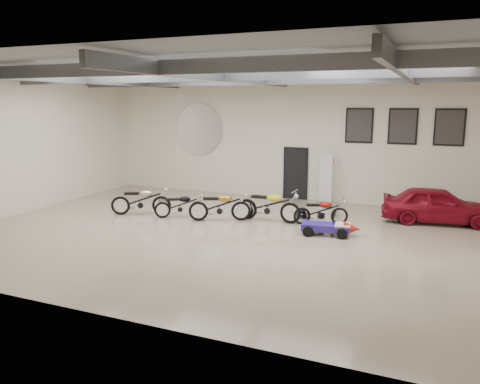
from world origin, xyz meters
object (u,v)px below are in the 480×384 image
at_px(motorcycle_silver, 141,200).
at_px(motorcycle_red, 321,211).
at_px(vintage_car, 438,205).
at_px(motorcycle_gold, 220,205).
at_px(motorcycle_yellow, 268,205).
at_px(motorcycle_black, 180,205).
at_px(banner_stand, 326,180).
at_px(go_kart, 331,225).

relative_size(motorcycle_silver, motorcycle_red, 1.18).
bearing_deg(vintage_car, motorcycle_gold, 103.58).
bearing_deg(motorcycle_yellow, motorcycle_red, 9.02).
xyz_separation_m(motorcycle_silver, vintage_car, (9.82, 2.91, 0.07)).
height_order(motorcycle_silver, motorcycle_black, motorcycle_silver).
height_order(banner_stand, motorcycle_black, banner_stand).
bearing_deg(banner_stand, go_kart, -67.52).
xyz_separation_m(banner_stand, motorcycle_red, (0.59, -3.24, -0.51)).
distance_m(motorcycle_silver, motorcycle_red, 6.39).
height_order(banner_stand, go_kart, banner_stand).
xyz_separation_m(banner_stand, motorcycle_yellow, (-1.15, -3.53, -0.39)).
xyz_separation_m(motorcycle_black, vintage_car, (8.31, 2.73, 0.15)).
height_order(banner_stand, vintage_car, banner_stand).
height_order(motorcycle_gold, motorcycle_yellow, motorcycle_yellow).
bearing_deg(banner_stand, motorcycle_silver, -134.76).
distance_m(motorcycle_gold, motorcycle_yellow, 1.66).
relative_size(banner_stand, vintage_car, 0.54).
distance_m(motorcycle_black, go_kart, 5.36).
height_order(banner_stand, motorcycle_silver, banner_stand).
relative_size(motorcycle_silver, vintage_car, 0.58).
bearing_deg(motorcycle_gold, banner_stand, 32.55).
height_order(motorcycle_red, vintage_car, vintage_car).
height_order(motorcycle_gold, motorcycle_red, motorcycle_gold).
bearing_deg(motorcycle_yellow, go_kart, -20.25).
distance_m(motorcycle_black, vintage_car, 8.75).
relative_size(motorcycle_silver, go_kart, 1.17).
bearing_deg(motorcycle_red, motorcycle_gold, 172.18).
bearing_deg(motorcycle_black, banner_stand, 15.44).
bearing_deg(go_kart, motorcycle_gold, 168.12).
height_order(motorcycle_yellow, go_kart, motorcycle_yellow).
xyz_separation_m(motorcycle_silver, motorcycle_black, (1.51, 0.18, -0.09)).
height_order(motorcycle_black, motorcycle_red, motorcycle_red).
bearing_deg(vintage_car, motorcycle_black, 100.94).
height_order(motorcycle_silver, motorcycle_red, motorcycle_silver).
distance_m(banner_stand, motorcycle_red, 3.34).
relative_size(motorcycle_red, vintage_car, 0.49).
xyz_separation_m(motorcycle_yellow, motorcycle_red, (1.74, 0.28, -0.11)).
distance_m(go_kart, vintage_car, 4.13).
height_order(motorcycle_yellow, motorcycle_red, motorcycle_yellow).
relative_size(motorcycle_black, motorcycle_yellow, 0.80).
bearing_deg(go_kart, motorcycle_silver, 172.46).
xyz_separation_m(motorcycle_gold, go_kart, (3.88, -0.27, -0.22)).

